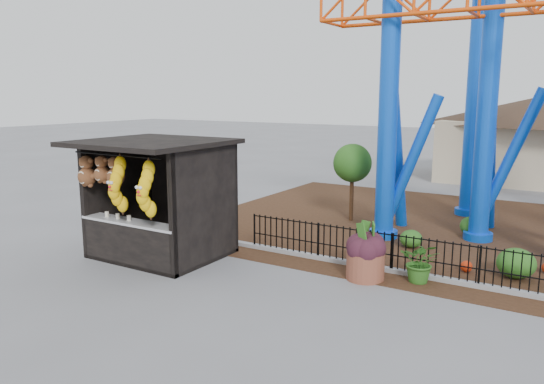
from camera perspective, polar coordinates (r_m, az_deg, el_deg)
The scene contains 10 objects.
ground at distance 12.06m, azimuth -5.03°, elevation -10.37°, with size 120.00×120.00×0.00m, color slate.
mulch_bed at distance 17.77m, azimuth 21.71°, elevation -4.20°, with size 18.00×12.00×0.02m, color #331E11.
curb at distance 13.04m, azimuth 17.80°, elevation -8.94°, with size 18.00×0.18×0.12m, color gray.
prize_booth at distance 14.20m, azimuth -12.80°, elevation -0.94°, with size 3.50×3.40×3.12m.
picket_fence at distance 12.74m, azimuth 21.87°, elevation -7.58°, with size 12.20×0.06×1.00m, color black, non-canonical shape.
roller_coaster at distance 17.46m, azimuth 27.09°, elevation 16.48°, with size 11.00×6.37×10.82m.
terracotta_planter at distance 12.72m, azimuth 10.01°, elevation -7.81°, with size 0.89×0.89×0.65m, color brown.
planter_foliage at distance 12.54m, azimuth 10.10°, elevation -5.00°, with size 0.70×0.70×0.64m, color #30131D.
potted_plant at distance 12.73m, azimuth 15.72°, elevation -7.25°, with size 0.89×0.77×0.99m, color #1B4C16.
landscaping at distance 15.06m, azimuth 24.79°, elevation -5.82°, with size 8.64×4.20×0.71m.
Camera 1 is at (6.76, -9.02, 4.29)m, focal length 35.00 mm.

